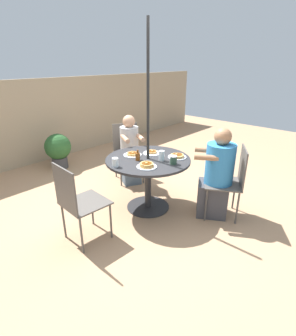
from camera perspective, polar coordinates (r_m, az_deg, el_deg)
The scene contains 18 objects.
ground_plane at distance 3.80m, azimuth 0.00°, elevation -8.44°, with size 12.00×12.00×0.00m, color tan.
back_fence at distance 5.75m, azimuth -22.15°, elevation 9.42°, with size 10.00×0.06×1.63m, color tan.
patio_table at distance 3.53m, azimuth 0.00°, elevation 0.08°, with size 1.13×1.13×0.74m.
umbrella_pole at distance 3.35m, azimuth 0.00°, elevation 9.49°, with size 0.04×0.04×2.40m, color black.
patio_chair_north at distance 2.97m, azimuth -15.18°, elevation -6.63°, with size 0.48×0.48×0.96m.
patio_chair_east at distance 3.53m, azimuth 17.59°, elevation -2.14°, with size 0.63×0.63×0.96m.
diner_east at distance 3.51m, azimuth 14.64°, elevation -1.96°, with size 0.54×0.58×1.20m.
patio_chair_south at distance 4.53m, azimuth -4.55°, elevation 4.29°, with size 0.62×0.62×0.96m.
diner_south at distance 4.36m, azimuth -3.93°, elevation 3.47°, with size 0.49×0.56×1.15m.
pancake_plate_a at distance 3.19m, azimuth -0.30°, elevation 0.55°, with size 0.25×0.25×0.06m.
pancake_plate_b at distance 3.66m, azimuth 0.81°, elevation 3.38°, with size 0.25×0.25×0.05m.
pancake_plate_c at distance 3.60m, azimuth -3.36°, elevation 3.00°, with size 0.25×0.25×0.05m.
pancake_plate_d at distance 3.53m, azimuth 6.39°, elevation 2.60°, with size 0.25×0.25×0.05m.
syrup_bottle at distance 3.40m, azimuth -2.25°, elevation 2.57°, with size 0.08×0.06×0.14m.
coffee_cup at distance 3.29m, azimuth 5.56°, elevation 1.76°, with size 0.09×0.09×0.11m.
drinking_glass_a at distance 3.39m, azimuth 2.98°, elevation 2.70°, with size 0.07×0.07×0.13m, color silver.
drinking_glass_b at distance 3.21m, azimuth -7.14°, elevation 1.22°, with size 0.08×0.08×0.11m, color silver.
potted_shrub at distance 5.29m, azimuth -18.98°, elevation 3.94°, with size 0.49×0.49×0.67m.
Camera 1 is at (-2.41, -2.20, 1.95)m, focal length 28.00 mm.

